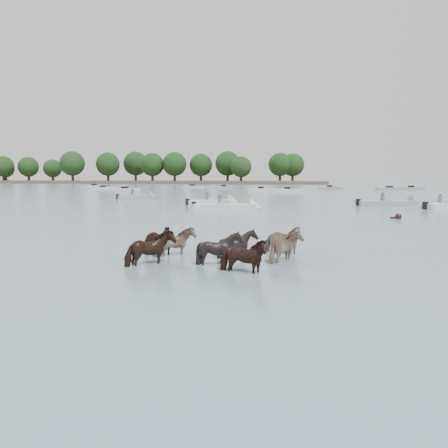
# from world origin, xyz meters

# --- Properties ---
(ground) EXTENTS (400.00, 400.00, 0.00)m
(ground) POSITION_xyz_m (0.00, 0.00, 0.00)
(ground) COLOR slate
(ground) RESTS_ON ground
(shoreline) EXTENTS (160.00, 30.00, 1.00)m
(shoreline) POSITION_xyz_m (-70.00, 150.00, 0.50)
(shoreline) COLOR #4C4233
(shoreline) RESTS_ON ground
(pony_herd) EXTENTS (6.07, 4.52, 1.33)m
(pony_herd) POSITION_xyz_m (-2.09, -0.44, 0.39)
(pony_herd) COLOR black
(pony_herd) RESTS_ON ground
(swimming_pony) EXTENTS (0.72, 0.44, 0.44)m
(swimming_pony) POSITION_xyz_m (6.97, 15.91, 0.10)
(swimming_pony) COLOR black
(swimming_pony) RESTS_ON ground
(motorboat_a) EXTENTS (5.29, 3.91, 1.92)m
(motorboat_a) POSITION_xyz_m (-7.14, 27.99, 0.23)
(motorboat_a) COLOR silver
(motorboat_a) RESTS_ON ground
(motorboat_b) EXTENTS (5.83, 1.93, 1.92)m
(motorboat_b) POSITION_xyz_m (-4.70, 21.77, 0.23)
(motorboat_b) COLOR silver
(motorboat_b) RESTS_ON ground
(motorboat_c) EXTENTS (6.24, 3.00, 1.92)m
(motorboat_c) POSITION_xyz_m (9.52, 29.51, 0.22)
(motorboat_c) COLOR gray
(motorboat_c) RESTS_ON ground
(motorboat_f) EXTENTS (4.91, 3.43, 1.92)m
(motorboat_f) POSITION_xyz_m (-18.05, 36.58, 0.23)
(motorboat_f) COLOR gray
(motorboat_f) RESTS_ON ground
(distant_flotilla) EXTENTS (106.22, 27.73, 0.93)m
(distant_flotilla) POSITION_xyz_m (0.17, 77.54, 0.26)
(distant_flotilla) COLOR silver
(distant_flotilla) RESTS_ON ground
(treeline) EXTENTS (149.56, 24.14, 12.57)m
(treeline) POSITION_xyz_m (-66.22, 150.20, 6.94)
(treeline) COLOR #382619
(treeline) RESTS_ON ground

